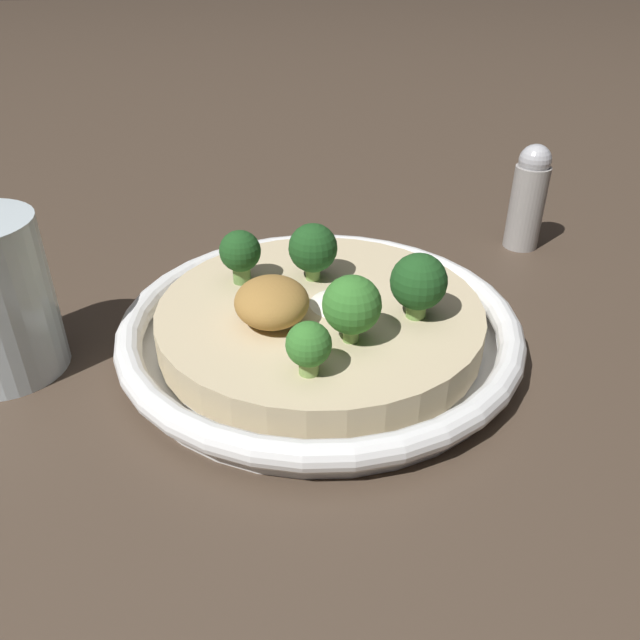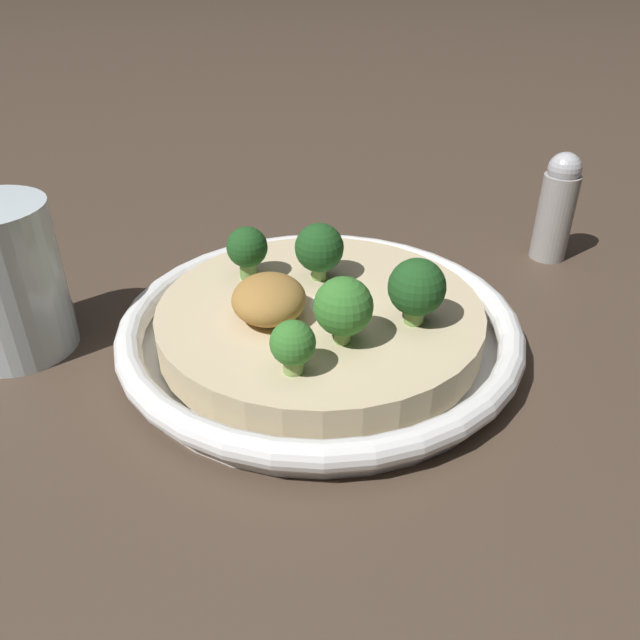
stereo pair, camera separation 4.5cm
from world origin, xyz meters
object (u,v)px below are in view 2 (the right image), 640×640
(broccoli_left, at_px, (343,307))
(pepper_shaker, at_px, (557,207))
(broccoli_front_left, at_px, (417,288))
(broccoli_back, at_px, (247,249))
(broccoli_back_left, at_px, (293,345))
(broccoli_back_right, at_px, (313,249))
(drinking_glass, at_px, (3,282))
(risotto_bowl, at_px, (320,325))

(broccoli_left, xyz_separation_m, pepper_shaker, (0.19, -0.20, -0.01))
(broccoli_front_left, xyz_separation_m, broccoli_back, (0.07, 0.12, -0.00))
(broccoli_front_left, relative_size, broccoli_back, 1.13)
(broccoli_back_left, bearing_deg, broccoli_back_right, -5.84)
(broccoli_back, bearing_deg, broccoli_front_left, -119.37)
(broccoli_back_right, distance_m, broccoli_left, 0.09)
(broccoli_back_right, xyz_separation_m, broccoli_left, (-0.09, -0.02, 0.00))
(drinking_glass, bearing_deg, risotto_bowl, -89.66)
(broccoli_front_left, bearing_deg, pepper_shaker, -42.07)
(risotto_bowl, height_order, pepper_shaker, pepper_shaker)
(risotto_bowl, distance_m, broccoli_back_left, 0.09)
(risotto_bowl, height_order, broccoli_back, broccoli_back)
(broccoli_front_left, bearing_deg, broccoli_back, 60.63)
(broccoli_back_left, distance_m, broccoli_back, 0.13)
(pepper_shaker, bearing_deg, broccoli_back_left, 133.86)
(broccoli_back, xyz_separation_m, drinking_glass, (-0.04, 0.17, -0.00))
(broccoli_back_right, height_order, pepper_shaker, pepper_shaker)
(broccoli_back_right, bearing_deg, risotto_bowl, -173.11)
(broccoli_back_right, distance_m, drinking_glass, 0.22)
(broccoli_front_left, relative_size, pepper_shaker, 0.47)
(broccoli_back_right, relative_size, pepper_shaker, 0.45)
(broccoli_back, distance_m, broccoli_back_right, 0.05)
(broccoli_back_left, distance_m, broccoli_back_right, 0.12)
(broccoli_back_left, height_order, pepper_shaker, pepper_shaker)
(broccoli_back_left, bearing_deg, drinking_glass, 68.92)
(risotto_bowl, xyz_separation_m, broccoli_left, (-0.05, -0.01, 0.04))
(broccoli_back_left, distance_m, pepper_shaker, 0.32)
(risotto_bowl, relative_size, broccoli_front_left, 6.23)
(risotto_bowl, bearing_deg, broccoli_back, 51.89)
(broccoli_back_right, bearing_deg, broccoli_front_left, -133.17)
(drinking_glass, bearing_deg, pepper_shaker, -71.46)
(risotto_bowl, distance_m, broccoli_left, 0.07)
(broccoli_back, bearing_deg, broccoli_left, -142.81)
(broccoli_back, xyz_separation_m, pepper_shaker, (0.10, -0.27, -0.01))
(broccoli_front_left, distance_m, broccoli_back_right, 0.09)
(broccoli_back_left, bearing_deg, pepper_shaker, -46.14)
(broccoli_back_left, bearing_deg, broccoli_left, -44.47)
(risotto_bowl, height_order, broccoli_back_left, broccoli_back_left)
(broccoli_front_left, height_order, pepper_shaker, pepper_shaker)
(risotto_bowl, distance_m, pepper_shaker, 0.26)
(broccoli_back, height_order, pepper_shaker, pepper_shaker)
(broccoli_back_left, height_order, broccoli_front_left, broccoli_front_left)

